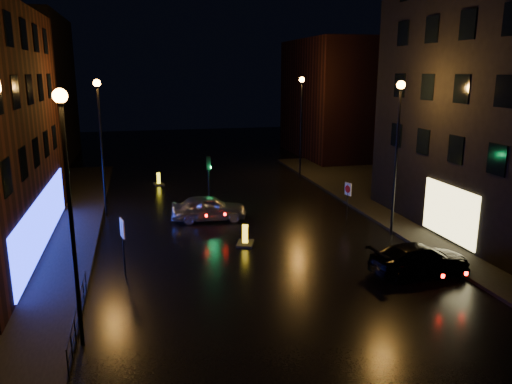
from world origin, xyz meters
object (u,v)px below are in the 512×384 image
(bollard_far, at_px, (159,182))
(bollard_near, at_px, (245,240))
(road_sign_left, at_px, (123,233))
(silver_hatchback, at_px, (209,208))
(dark_sedan, at_px, (420,259))
(road_sign_right, at_px, (348,192))
(traffic_signal, at_px, (209,200))

(bollard_far, bearing_deg, bollard_near, -84.59)
(bollard_near, xyz_separation_m, road_sign_left, (-6.06, -2.56, 1.69))
(bollard_near, bearing_deg, bollard_far, 123.44)
(silver_hatchback, bearing_deg, dark_sedan, -138.18)
(road_sign_left, xyz_separation_m, road_sign_right, (12.99, 5.33, -0.16))
(dark_sedan, bearing_deg, bollard_near, 45.61)
(bollard_far, relative_size, road_sign_left, 0.46)
(bollard_far, bearing_deg, silver_hatchback, -84.89)
(traffic_signal, distance_m, silver_hatchback, 2.92)
(traffic_signal, distance_m, road_sign_left, 11.61)
(bollard_near, bearing_deg, silver_hatchback, 124.11)
(bollard_near, height_order, road_sign_left, road_sign_left)
(silver_hatchback, distance_m, bollard_far, 10.95)
(road_sign_right, bearing_deg, dark_sedan, 72.77)
(traffic_signal, xyz_separation_m, bollard_far, (-2.94, 7.77, -0.29))
(silver_hatchback, xyz_separation_m, road_sign_right, (8.14, -2.04, 0.99))
(dark_sedan, distance_m, bollard_far, 23.51)
(road_sign_left, bearing_deg, silver_hatchback, 41.63)
(traffic_signal, bearing_deg, silver_hatchback, -98.81)
(road_sign_right, bearing_deg, silver_hatchback, -30.25)
(bollard_near, relative_size, bollard_far, 1.20)
(dark_sedan, bearing_deg, silver_hatchback, 32.67)
(road_sign_left, height_order, road_sign_right, road_sign_left)
(silver_hatchback, bearing_deg, road_sign_right, -99.79)
(silver_hatchback, distance_m, bollard_near, 4.98)
(traffic_signal, bearing_deg, dark_sedan, -60.35)
(silver_hatchback, bearing_deg, road_sign_left, 150.87)
(traffic_signal, bearing_deg, road_sign_right, -32.52)
(traffic_signal, relative_size, bollard_near, 2.41)
(bollard_near, bearing_deg, road_sign_right, 41.71)
(silver_hatchback, relative_size, bollard_far, 3.80)
(bollard_near, bearing_deg, traffic_signal, 115.66)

